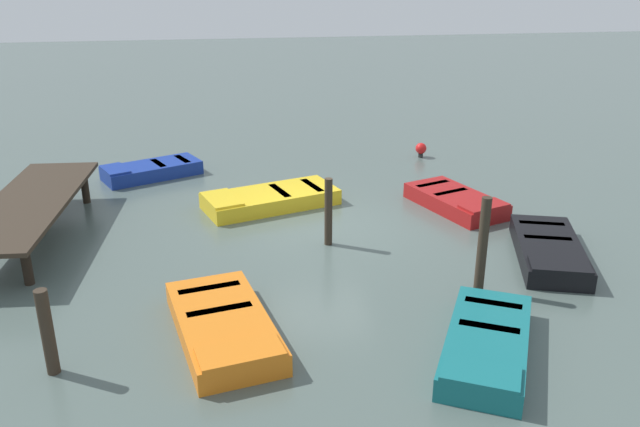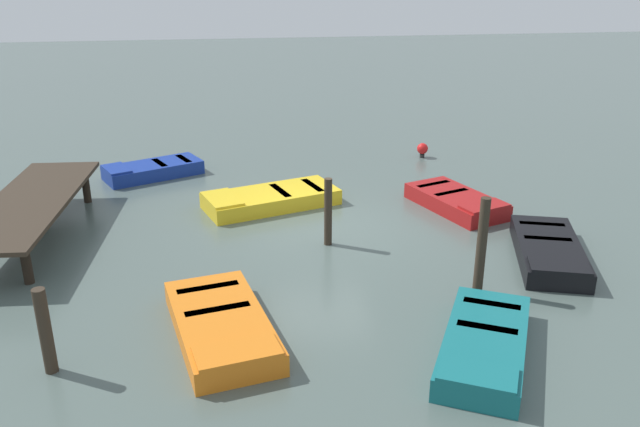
{
  "view_description": "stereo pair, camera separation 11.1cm",
  "coord_description": "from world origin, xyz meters",
  "px_view_note": "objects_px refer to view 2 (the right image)",
  "views": [
    {
      "loc": [
        -14.68,
        2.28,
        6.2
      ],
      "look_at": [
        0.0,
        0.0,
        0.35
      ],
      "focal_mm": 36.83,
      "sensor_mm": 36.0,
      "label": 1
    },
    {
      "loc": [
        -14.7,
        2.17,
        6.2
      ],
      "look_at": [
        0.0,
        0.0,
        0.35
      ],
      "focal_mm": 36.83,
      "sensor_mm": 36.0,
      "label": 2
    }
  ],
  "objects_px": {
    "mooring_piling_near_right": "(45,331)",
    "rowboat_blue": "(152,170)",
    "rowboat_orange": "(221,325)",
    "dock_segment": "(30,204)",
    "mooring_piling_far_right": "(328,212)",
    "rowboat_yellow": "(270,198)",
    "rowboat_red": "(456,201)",
    "mooring_piling_center": "(482,246)",
    "rowboat_teal": "(485,345)",
    "rowboat_black": "(549,251)",
    "marker_buoy": "(422,149)"
  },
  "relations": [
    {
      "from": "rowboat_red",
      "to": "mooring_piling_far_right",
      "type": "distance_m",
      "value": 4.12
    },
    {
      "from": "dock_segment",
      "to": "rowboat_orange",
      "type": "height_order",
      "value": "dock_segment"
    },
    {
      "from": "rowboat_black",
      "to": "rowboat_blue",
      "type": "bearing_deg",
      "value": -110.77
    },
    {
      "from": "rowboat_red",
      "to": "marker_buoy",
      "type": "xyz_separation_m",
      "value": [
        4.71,
        -0.49,
        0.07
      ]
    },
    {
      "from": "rowboat_black",
      "to": "mooring_piling_center",
      "type": "height_order",
      "value": "mooring_piling_center"
    },
    {
      "from": "rowboat_yellow",
      "to": "rowboat_orange",
      "type": "bearing_deg",
      "value": 60.07
    },
    {
      "from": "rowboat_black",
      "to": "rowboat_blue",
      "type": "height_order",
      "value": "same"
    },
    {
      "from": "mooring_piling_center",
      "to": "rowboat_teal",
      "type": "bearing_deg",
      "value": 161.61
    },
    {
      "from": "rowboat_blue",
      "to": "mooring_piling_near_right",
      "type": "bearing_deg",
      "value": 60.94
    },
    {
      "from": "dock_segment",
      "to": "rowboat_teal",
      "type": "xyz_separation_m",
      "value": [
        -6.24,
        -8.62,
        -0.63
      ]
    },
    {
      "from": "rowboat_yellow",
      "to": "mooring_piling_near_right",
      "type": "distance_m",
      "value": 8.03
    },
    {
      "from": "mooring_piling_near_right",
      "to": "rowboat_blue",
      "type": "bearing_deg",
      "value": -4.14
    },
    {
      "from": "rowboat_blue",
      "to": "rowboat_red",
      "type": "relative_size",
      "value": 1.0
    },
    {
      "from": "dock_segment",
      "to": "mooring_piling_near_right",
      "type": "xyz_separation_m",
      "value": [
        -5.65,
        -1.61,
        -0.11
      ]
    },
    {
      "from": "rowboat_red",
      "to": "mooring_piling_near_right",
      "type": "bearing_deg",
      "value": -75.94
    },
    {
      "from": "rowboat_black",
      "to": "mooring_piling_near_right",
      "type": "height_order",
      "value": "mooring_piling_near_right"
    },
    {
      "from": "rowboat_red",
      "to": "mooring_piling_far_right",
      "type": "height_order",
      "value": "mooring_piling_far_right"
    },
    {
      "from": "marker_buoy",
      "to": "rowboat_yellow",
      "type": "bearing_deg",
      "value": 125.55
    },
    {
      "from": "dock_segment",
      "to": "mooring_piling_far_right",
      "type": "xyz_separation_m",
      "value": [
        -1.38,
        -6.77,
        -0.05
      ]
    },
    {
      "from": "dock_segment",
      "to": "mooring_piling_near_right",
      "type": "distance_m",
      "value": 5.87
    },
    {
      "from": "rowboat_blue",
      "to": "mooring_piling_center",
      "type": "distance_m",
      "value": 10.95
    },
    {
      "from": "dock_segment",
      "to": "rowboat_orange",
      "type": "relative_size",
      "value": 1.77
    },
    {
      "from": "dock_segment",
      "to": "rowboat_yellow",
      "type": "bearing_deg",
      "value": -73.26
    },
    {
      "from": "rowboat_teal",
      "to": "rowboat_red",
      "type": "distance_m",
      "value": 6.86
    },
    {
      "from": "dock_segment",
      "to": "rowboat_teal",
      "type": "distance_m",
      "value": 10.66
    },
    {
      "from": "rowboat_blue",
      "to": "mooring_piling_far_right",
      "type": "xyz_separation_m",
      "value": [
        -5.69,
        -4.44,
        0.58
      ]
    },
    {
      "from": "dock_segment",
      "to": "rowboat_red",
      "type": "xyz_separation_m",
      "value": [
        0.36,
        -10.45,
        -0.63
      ]
    },
    {
      "from": "mooring_piling_near_right",
      "to": "marker_buoy",
      "type": "distance_m",
      "value": 14.22
    },
    {
      "from": "rowboat_orange",
      "to": "rowboat_yellow",
      "type": "bearing_deg",
      "value": 156.15
    },
    {
      "from": "mooring_piling_far_right",
      "to": "mooring_piling_center",
      "type": "distance_m",
      "value": 3.72
    },
    {
      "from": "dock_segment",
      "to": "marker_buoy",
      "type": "xyz_separation_m",
      "value": [
        5.07,
        -10.94,
        -0.56
      ]
    },
    {
      "from": "rowboat_blue",
      "to": "rowboat_black",
      "type": "bearing_deg",
      "value": 116.54
    },
    {
      "from": "mooring_piling_center",
      "to": "rowboat_black",
      "type": "bearing_deg",
      "value": -60.67
    },
    {
      "from": "rowboat_black",
      "to": "mooring_piling_center",
      "type": "relative_size",
      "value": 1.71
    },
    {
      "from": "mooring_piling_far_right",
      "to": "rowboat_yellow",
      "type": "bearing_deg",
      "value": 22.91
    },
    {
      "from": "rowboat_orange",
      "to": "rowboat_red",
      "type": "bearing_deg",
      "value": 119.2
    },
    {
      "from": "dock_segment",
      "to": "rowboat_red",
      "type": "relative_size",
      "value": 1.97
    },
    {
      "from": "rowboat_blue",
      "to": "mooring_piling_center",
      "type": "relative_size",
      "value": 1.55
    },
    {
      "from": "rowboat_yellow",
      "to": "marker_buoy",
      "type": "relative_size",
      "value": 7.83
    },
    {
      "from": "rowboat_red",
      "to": "mooring_piling_center",
      "type": "distance_m",
      "value": 4.64
    },
    {
      "from": "rowboat_black",
      "to": "mooring_piling_center",
      "type": "bearing_deg",
      "value": -42.9
    },
    {
      "from": "rowboat_yellow",
      "to": "rowboat_blue",
      "type": "height_order",
      "value": "same"
    },
    {
      "from": "mooring_piling_center",
      "to": "rowboat_yellow",
      "type": "bearing_deg",
      "value": 34.62
    },
    {
      "from": "mooring_piling_far_right",
      "to": "rowboat_black",
      "type": "bearing_deg",
      "value": -108.32
    },
    {
      "from": "rowboat_orange",
      "to": "mooring_piling_center",
      "type": "height_order",
      "value": "mooring_piling_center"
    },
    {
      "from": "rowboat_orange",
      "to": "dock_segment",
      "type": "bearing_deg",
      "value": -151.06
    },
    {
      "from": "dock_segment",
      "to": "rowboat_teal",
      "type": "relative_size",
      "value": 1.8
    },
    {
      "from": "rowboat_teal",
      "to": "dock_segment",
      "type": "bearing_deg",
      "value": -98.6
    },
    {
      "from": "dock_segment",
      "to": "mooring_piling_far_right",
      "type": "bearing_deg",
      "value": -97.59
    },
    {
      "from": "rowboat_black",
      "to": "rowboat_orange",
      "type": "distance_m",
      "value": 7.38
    }
  ]
}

